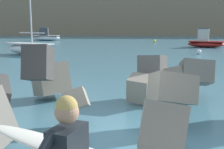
{
  "coord_description": "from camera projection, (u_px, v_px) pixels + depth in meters",
  "views": [
    {
      "loc": [
        0.53,
        -6.42,
        2.6
      ],
      "look_at": [
        -0.02,
        0.5,
        1.4
      ],
      "focal_mm": 46.21,
      "sensor_mm": 36.0,
      "label": 1
    }
  ],
  "objects": [
    {
      "name": "ground_plane",
      "position": [
        111.0,
        136.0,
        6.79
      ],
      "size": [
        400.0,
        400.0,
        0.0
      ],
      "primitive_type": "plane",
      "color": "#42707F"
    },
    {
      "name": "breakwater_jetty",
      "position": [
        210.0,
        86.0,
        7.8
      ],
      "size": [
        26.85,
        7.24,
        2.34
      ],
      "color": "gray",
      "rests_on": "ground"
    },
    {
      "name": "boat_near_left",
      "position": [
        205.0,
        42.0,
        33.63
      ],
      "size": [
        4.51,
        2.96,
        2.23
      ],
      "color": "maroon",
      "rests_on": "ground"
    },
    {
      "name": "boat_mid_left",
      "position": [
        29.0,
        48.0,
        25.1
      ],
      "size": [
        5.02,
        3.55,
        5.9
      ],
      "color": "white",
      "rests_on": "ground"
    },
    {
      "name": "boat_mid_centre",
      "position": [
        46.0,
        37.0,
        47.64
      ],
      "size": [
        4.72,
        2.66,
        2.13
      ],
      "color": "white",
      "rests_on": "ground"
    },
    {
      "name": "mooring_buoy_inner",
      "position": [
        199.0,
        52.0,
        25.62
      ],
      "size": [
        0.44,
        0.44,
        0.44
      ],
      "color": "silver",
      "rests_on": "ground"
    },
    {
      "name": "mooring_buoy_middle",
      "position": [
        155.0,
        41.0,
        42.77
      ],
      "size": [
        0.44,
        0.44,
        0.44
      ],
      "color": "yellow",
      "rests_on": "ground"
    },
    {
      "name": "headland_bluff",
      "position": [
        110.0,
        8.0,
        88.61
      ],
      "size": [
        106.52,
        44.83,
        15.17
      ],
      "color": "#847056",
      "rests_on": "ground"
    }
  ]
}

